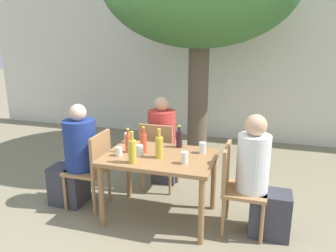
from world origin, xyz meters
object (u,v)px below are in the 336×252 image
drinking_glass_0 (119,152)px  drinking_glass_3 (202,148)px  patio_chair_2 (158,152)px  person_seated_0 (75,160)px  patio_chair_1 (237,183)px  drinking_glass_4 (140,150)px  wine_bottle_4 (179,139)px  soda_bottle_3 (128,143)px  drinking_glass_1 (184,158)px  soda_bottle_0 (144,143)px  person_seated_2 (164,145)px  drinking_glass_2 (127,138)px  person_seated_1 (261,183)px  oil_cruet_2 (132,151)px  oil_cruet_1 (159,147)px  patio_chair_0 (93,165)px  dining_table_front (160,164)px

drinking_glass_0 → drinking_glass_3: bearing=22.1°
patio_chair_2 → person_seated_0: bearing=38.4°
patio_chair_1 → patio_chair_2: bearing=58.7°
drinking_glass_4 → person_seated_0: bearing=174.8°
patio_chair_1 → wine_bottle_4: bearing=65.3°
soda_bottle_3 → wine_bottle_4: 0.59m
drinking_glass_3 → soda_bottle_3: bearing=-165.1°
drinking_glass_1 → drinking_glass_3: size_ratio=1.01×
soda_bottle_0 → person_seated_0: bearing=-178.3°
wine_bottle_4 → patio_chair_1: bearing=-24.7°
drinking_glass_0 → drinking_glass_3: 0.91m
person_seated_2 → drinking_glass_3: person_seated_2 is taller
drinking_glass_2 → drinking_glass_4: (0.31, -0.37, -0.00)m
drinking_glass_1 → drinking_glass_2: (-0.82, 0.45, 0.00)m
drinking_glass_1 → drinking_glass_2: same height
patio_chair_2 → person_seated_1: bearing=153.5°
person_seated_2 → drinking_glass_1: size_ratio=9.92×
patio_chair_1 → drinking_glass_1: 0.61m
patio_chair_2 → drinking_glass_3: (0.66, -0.45, 0.28)m
soda_bottle_0 → drinking_glass_2: soda_bottle_0 is taller
patio_chair_1 → oil_cruet_2: size_ratio=2.79×
drinking_glass_0 → person_seated_1: bearing=5.4°
soda_bottle_3 → drinking_glass_3: bearing=14.9°
person_seated_1 → soda_bottle_0: person_seated_1 is taller
oil_cruet_1 → drinking_glass_3: bearing=33.5°
person_seated_0 → drinking_glass_1: person_seated_0 is taller
oil_cruet_2 → person_seated_2: bearing=92.0°
patio_chair_0 → person_seated_0: bearing=-90.0°
soda_bottle_3 → drinking_glass_0: soda_bottle_3 is taller
patio_chair_0 → soda_bottle_0: size_ratio=3.12×
person_seated_0 → drinking_glass_2: 0.67m
dining_table_front → oil_cruet_1: bearing=-77.6°
wine_bottle_4 → drinking_glass_4: (-0.33, -0.40, -0.04)m
patio_chair_0 → soda_bottle_3: 0.56m
patio_chair_1 → drinking_glass_4: (-1.03, -0.08, 0.27)m
person_seated_1 → drinking_glass_1: size_ratio=10.15×
patio_chair_0 → patio_chair_2: 0.88m
dining_table_front → drinking_glass_2: size_ratio=9.56×
drinking_glass_2 → patio_chair_0: bearing=-137.6°
person_seated_2 → wine_bottle_4: 0.73m
patio_chair_2 → drinking_glass_4: patio_chair_2 is taller
person_seated_2 → soda_bottle_0: size_ratio=4.18×
oil_cruet_1 → drinking_glass_3: (0.41, 0.27, -0.06)m
person_seated_1 → drinking_glass_2: size_ratio=10.14×
oil_cruet_2 → person_seated_1: bearing=12.8°
person_seated_1 → person_seated_2: (-1.30, 0.88, -0.01)m
patio_chair_2 → person_seated_1: person_seated_1 is taller
oil_cruet_1 → drinking_glass_1: oil_cruet_1 is taller
wine_bottle_4 → oil_cruet_2: bearing=-118.2°
person_seated_2 → drinking_glass_1: person_seated_2 is taller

